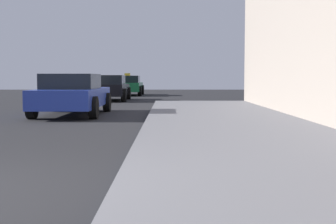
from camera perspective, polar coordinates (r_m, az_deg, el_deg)
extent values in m
cube|color=slate|center=(4.68, 18.54, -9.48)|extent=(4.00, 32.00, 0.15)
cube|color=#233899|center=(14.76, -11.43, 1.75)|extent=(1.72, 4.50, 0.55)
cube|color=black|center=(14.52, -11.63, 3.69)|extent=(1.52, 2.03, 0.45)
cylinder|color=black|center=(16.36, -13.37, 1.17)|extent=(0.22, 0.64, 0.64)
cylinder|color=black|center=(16.05, -7.37, 1.19)|extent=(0.22, 0.64, 0.64)
cylinder|color=black|center=(13.58, -16.19, 0.51)|extent=(0.22, 0.64, 0.64)
cylinder|color=black|center=(13.20, -8.99, 0.52)|extent=(0.22, 0.64, 0.64)
cube|color=black|center=(23.64, -7.12, 2.72)|extent=(1.71, 4.08, 0.55)
cube|color=black|center=(23.43, -7.19, 3.93)|extent=(1.51, 1.83, 0.45)
cylinder|color=black|center=(25.06, -8.69, 2.27)|extent=(0.22, 0.64, 0.64)
cylinder|color=black|center=(24.85, -4.78, 2.29)|extent=(0.22, 0.64, 0.64)
cylinder|color=black|center=(22.49, -9.70, 2.04)|extent=(0.22, 0.64, 0.64)
cylinder|color=black|center=(22.26, -5.34, 2.06)|extent=(0.22, 0.64, 0.64)
cube|color=#196638|center=(30.47, -4.85, 3.07)|extent=(1.72, 4.35, 0.55)
cube|color=black|center=(30.24, -4.89, 4.01)|extent=(1.51, 1.96, 0.45)
cube|color=yellow|center=(30.24, -4.90, 4.59)|extent=(0.36, 0.14, 0.16)
cylinder|color=black|center=(31.94, -6.18, 2.71)|extent=(0.22, 0.64, 0.64)
cylinder|color=black|center=(31.80, -3.09, 2.73)|extent=(0.22, 0.64, 0.64)
cylinder|color=black|center=(29.18, -6.77, 2.56)|extent=(0.22, 0.64, 0.64)
cylinder|color=black|center=(29.02, -3.39, 2.58)|extent=(0.22, 0.64, 0.64)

